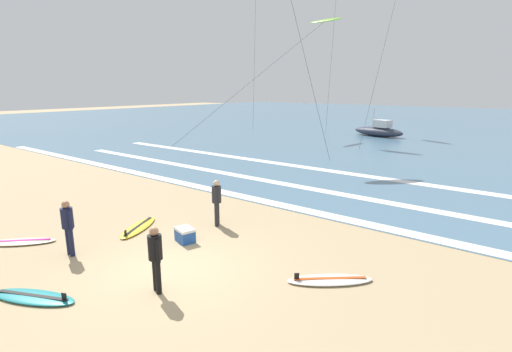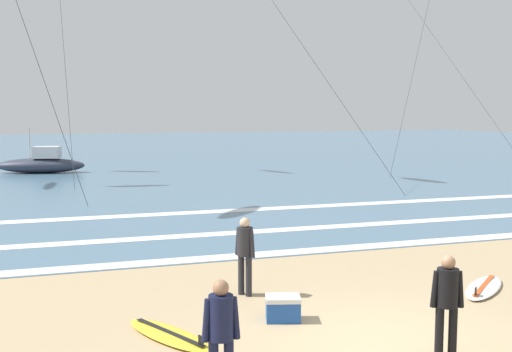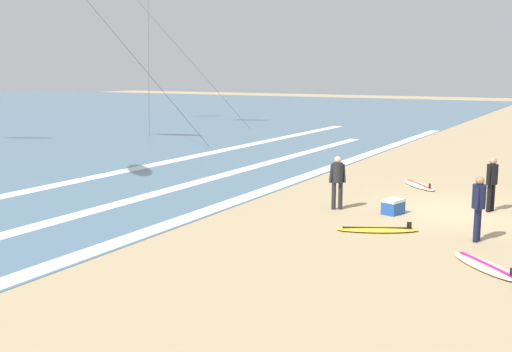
{
  "view_description": "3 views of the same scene",
  "coord_description": "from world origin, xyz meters",
  "views": [
    {
      "loc": [
        7.24,
        -5.79,
        4.63
      ],
      "look_at": [
        -1.85,
        5.98,
        1.15
      ],
      "focal_mm": 26.62,
      "sensor_mm": 36.0,
      "label": 1
    },
    {
      "loc": [
        -4.92,
        -8.46,
        3.73
      ],
      "look_at": [
        -0.26,
        5.87,
        2.13
      ],
      "focal_mm": 43.15,
      "sensor_mm": 36.0,
      "label": 2
    },
    {
      "loc": [
        -18.38,
        -3.55,
        4.11
      ],
      "look_at": [
        -2.19,
        5.48,
        0.94
      ],
      "focal_mm": 43.68,
      "sensor_mm": 36.0,
      "label": 3
    }
  ],
  "objects": [
    {
      "name": "ground_plane",
      "position": [
        0.0,
        0.0,
        0.0
      ],
      "size": [
        160.0,
        160.0,
        0.0
      ],
      "primitive_type": "plane",
      "color": "tan"
    },
    {
      "name": "ocean_surface",
      "position": [
        0.0,
        51.0,
        0.01
      ],
      "size": [
        140.0,
        90.0,
        0.01
      ],
      "primitive_type": "cube",
      "color": "slate",
      "rests_on": "ground"
    },
    {
      "name": "wave_foam_shoreline",
      "position": [
        -0.78,
        6.4,
        0.01
      ],
      "size": [
        50.69,
        0.61,
        0.01
      ],
      "primitive_type": "cube",
      "color": "white",
      "rests_on": "ocean_surface"
    },
    {
      "name": "wave_foam_mid_break",
      "position": [
        -1.35,
        9.34,
        0.01
      ],
      "size": [
        36.46,
        0.62,
        0.01
      ],
      "primitive_type": "cube",
      "color": "white",
      "rests_on": "ocean_surface"
    },
    {
      "name": "wave_foam_outer_break",
      "position": [
        1.91,
        13.43,
        0.01
      ],
      "size": [
        45.2,
        0.72,
        0.01
      ],
      "primitive_type": "cube",
      "color": "white",
      "rests_on": "ocean_surface"
    },
    {
      "name": "surfer_left_far",
      "position": [
        0.55,
        -0.87,
        0.96
      ],
      "size": [
        0.51,
        0.32,
        1.6
      ],
      "color": "black",
      "rests_on": "ground"
    },
    {
      "name": "surfer_right_near",
      "position": [
        -1.37,
        3.18,
        0.96
      ],
      "size": [
        0.35,
        0.48,
        1.6
      ],
      "color": "#232328",
      "rests_on": "ground"
    },
    {
      "name": "surfer_mid_group",
      "position": [
        -3.0,
        -1.1,
        0.96
      ],
      "size": [
        0.51,
        0.32,
        1.6
      ],
      "color": "#141938",
      "rests_on": "ground"
    },
    {
      "name": "surfboard_foreground_flat",
      "position": [
        3.51,
        2.0,
        0.05
      ],
      "size": [
        1.98,
        1.82,
        0.25
      ],
      "color": "silver",
      "rests_on": "ground"
    },
    {
      "name": "surfboard_right_spare",
      "position": [
        -3.25,
        1.31,
        0.05
      ],
      "size": [
        1.48,
        2.15,
        0.25
      ],
      "color": "yellow",
      "rests_on": "ground"
    },
    {
      "name": "surfboard_left_pile",
      "position": [
        -5.07,
        -1.66,
        0.05
      ],
      "size": [
        1.91,
        1.91,
        0.25
      ],
      "color": "beige",
      "rests_on": "ground"
    },
    {
      "name": "surfboard_near_water",
      "position": [
        -1.41,
        -2.78,
        0.05
      ],
      "size": [
        2.16,
        1.43,
        0.25
      ],
      "color": "teal",
      "rests_on": "ground"
    },
    {
      "name": "kite_lime_distant_high",
      "position": [
        -9.07,
        24.87,
        10.09
      ],
      "size": [
        9.45,
        11.29,
        10.39
      ],
      "color": "#70C628",
      "rests_on": "ground"
    },
    {
      "name": "offshore_boat",
      "position": [
        -5.82,
        30.61,
        0.55
      ],
      "size": [
        5.45,
        2.83,
        2.7
      ],
      "color": "#2D3342",
      "rests_on": "ground"
    },
    {
      "name": "cooler_box",
      "position": [
        -1.17,
        1.53,
        0.22
      ],
      "size": [
        0.71,
        0.6,
        0.44
      ],
      "color": "#1E4C9E",
      "rests_on": "ground"
    }
  ]
}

